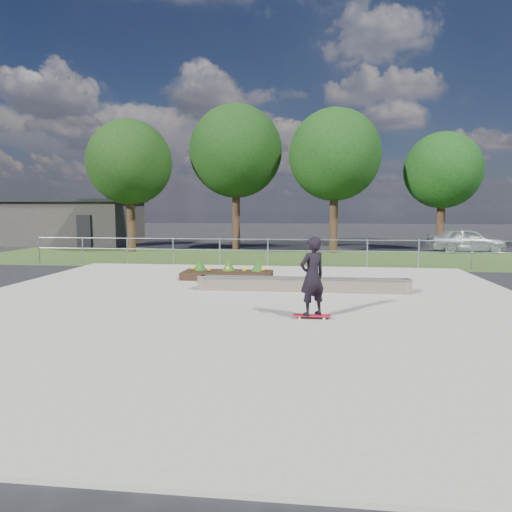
# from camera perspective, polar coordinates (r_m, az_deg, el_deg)

# --- Properties ---
(ground) EXTENTS (120.00, 120.00, 0.00)m
(ground) POSITION_cam_1_polar(r_m,az_deg,el_deg) (11.43, -1.86, -6.27)
(ground) COLOR black
(ground) RESTS_ON ground
(grass_verge) EXTENTS (30.00, 8.00, 0.02)m
(grass_verge) POSITION_cam_1_polar(r_m,az_deg,el_deg) (22.24, 2.27, -0.21)
(grass_verge) COLOR #314B1E
(grass_verge) RESTS_ON ground
(concrete_slab) EXTENTS (15.00, 15.00, 0.06)m
(concrete_slab) POSITION_cam_1_polar(r_m,az_deg,el_deg) (11.43, -1.86, -6.13)
(concrete_slab) COLOR #A5A192
(concrete_slab) RESTS_ON ground
(fence) EXTENTS (20.06, 0.06, 1.20)m
(fence) POSITION_cam_1_polar(r_m,az_deg,el_deg) (18.70, 1.48, 0.93)
(fence) COLOR gray
(fence) RESTS_ON ground
(building) EXTENTS (8.40, 5.40, 3.00)m
(building) POSITION_cam_1_polar(r_m,az_deg,el_deg) (33.00, -21.81, 4.02)
(building) COLOR #2C2A27
(building) RESTS_ON ground
(tree_far_left) EXTENTS (4.55, 4.55, 7.15)m
(tree_far_left) POSITION_cam_1_polar(r_m,az_deg,el_deg) (26.02, -15.54, 11.17)
(tree_far_left) COLOR #322214
(tree_far_left) RESTS_ON ground
(tree_mid_left) EXTENTS (5.25, 5.25, 8.25)m
(tree_mid_left) POSITION_cam_1_polar(r_m,az_deg,el_deg) (26.56, -2.54, 12.91)
(tree_mid_left) COLOR #311D13
(tree_mid_left) RESTS_ON ground
(tree_mid_right) EXTENTS (4.90, 4.90, 7.70)m
(tree_mid_right) POSITION_cam_1_polar(r_m,az_deg,el_deg) (25.24, 9.82, 12.33)
(tree_mid_right) COLOR #311F13
(tree_mid_right) RESTS_ON ground
(tree_far_right) EXTENTS (4.20, 4.20, 6.60)m
(tree_far_right) POSITION_cam_1_polar(r_m,az_deg,el_deg) (27.62, 22.32, 9.85)
(tree_far_right) COLOR #301F13
(tree_far_right) RESTS_ON ground
(grind_ledge) EXTENTS (6.00, 0.44, 0.43)m
(grind_ledge) POSITION_cam_1_polar(r_m,az_deg,el_deg) (13.10, 5.74, -3.54)
(grind_ledge) COLOR brown
(grind_ledge) RESTS_ON concrete_slab
(planter_bed) EXTENTS (3.00, 1.20, 0.61)m
(planter_bed) POSITION_cam_1_polar(r_m,az_deg,el_deg) (15.41, -3.56, -2.14)
(planter_bed) COLOR black
(planter_bed) RESTS_ON concrete_slab
(skateboarder) EXTENTS (0.80, 0.69, 1.77)m
(skateboarder) POSITION_cam_1_polar(r_m,az_deg,el_deg) (9.81, 7.05, -2.57)
(skateboarder) COLOR silver
(skateboarder) RESTS_ON concrete_slab
(parked_car) EXTENTS (4.08, 1.87, 1.35)m
(parked_car) POSITION_cam_1_polar(r_m,az_deg,el_deg) (27.30, 24.74, 1.81)
(parked_car) COLOR #B2B8BC
(parked_car) RESTS_ON ground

